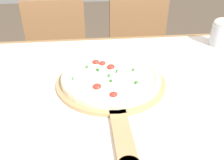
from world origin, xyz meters
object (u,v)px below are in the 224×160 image
Objects in this scene: pizza_peel at (112,85)px; flour_cup at (221,32)px; chair_right at (139,58)px; chair_left at (58,62)px; pizza at (111,77)px.

flour_cup reaches higher than pizza_peel.
chair_right is 0.64m from flour_cup.
pizza_peel is 0.87m from chair_left.
flour_cup is at bearing -34.41° from chair_left.
pizza_peel is 1.70× the size of pizza.
chair_left is (-0.26, 0.78, -0.28)m from pizza_peel.
pizza is 0.86m from chair_left.
pizza_peel is 0.60m from flour_cup.
chair_right reaches higher than pizza.
chair_right reaches higher than pizza_peel.
pizza is 0.36× the size of chair_right.
flour_cup is (0.24, -0.48, 0.34)m from chair_right.
pizza is at bearing -110.41° from chair_right.
chair_left is 7.23× the size of flour_cup.
pizza_peel is at bearing -89.48° from pizza.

